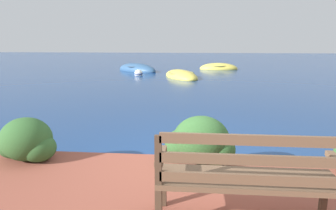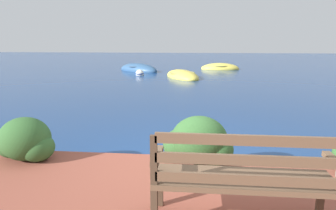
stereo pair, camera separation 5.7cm
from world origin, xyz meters
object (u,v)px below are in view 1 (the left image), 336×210
(rowboat_nearest, at_px, (181,76))
(rowboat_mid, at_px, (137,70))
(park_bench, at_px, (248,176))
(mooring_buoy, at_px, (138,74))
(rowboat_far, at_px, (218,68))

(rowboat_nearest, height_order, rowboat_mid, rowboat_mid)
(rowboat_nearest, bearing_deg, park_bench, 161.05)
(mooring_buoy, bearing_deg, rowboat_nearest, -18.90)
(rowboat_nearest, bearing_deg, rowboat_mid, 20.21)
(park_bench, xyz_separation_m, rowboat_nearest, (-1.19, 12.76, -0.65))
(rowboat_nearest, height_order, mooring_buoy, rowboat_nearest)
(park_bench, relative_size, rowboat_mid, 0.53)
(rowboat_nearest, bearing_deg, mooring_buoy, 46.83)
(rowboat_mid, bearing_deg, rowboat_nearest, 173.20)
(rowboat_nearest, height_order, rowboat_far, rowboat_far)
(park_bench, height_order, rowboat_mid, park_bench)
(rowboat_nearest, relative_size, rowboat_mid, 1.04)
(rowboat_nearest, distance_m, rowboat_far, 4.96)
(rowboat_nearest, distance_m, mooring_buoy, 2.51)
(rowboat_mid, xyz_separation_m, mooring_buoy, (0.48, -2.10, 0.01))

